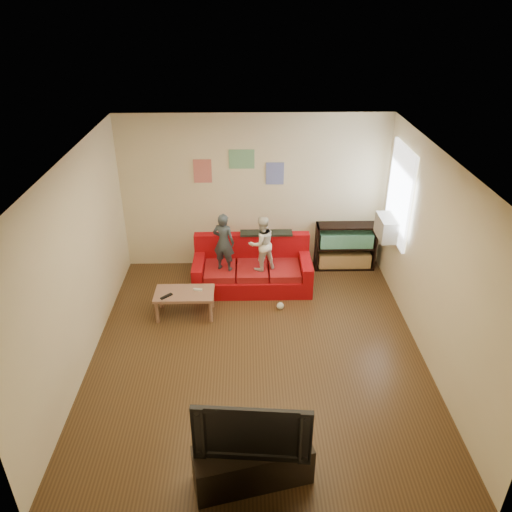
{
  "coord_description": "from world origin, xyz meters",
  "views": [
    {
      "loc": [
        -0.13,
        -5.46,
        4.43
      ],
      "look_at": [
        0.0,
        0.8,
        1.05
      ],
      "focal_mm": 35.0,
      "sensor_mm": 36.0,
      "label": 1
    }
  ],
  "objects_px": {
    "child_a": "(224,242)",
    "bookshelf": "(345,249)",
    "coffee_table": "(184,296)",
    "child_b": "(262,243)",
    "tv_stand": "(253,465)",
    "television": "(253,426)",
    "sofa": "(252,270)",
    "file_box": "(299,282)"
  },
  "relations": [
    {
      "from": "bookshelf",
      "to": "television",
      "type": "xyz_separation_m",
      "value": [
        -1.7,
        -4.37,
        0.39
      ]
    },
    {
      "from": "child_b",
      "to": "television",
      "type": "xyz_separation_m",
      "value": [
        -0.2,
        -3.64,
        -0.09
      ]
    },
    {
      "from": "coffee_table",
      "to": "child_b",
      "type": "bearing_deg",
      "value": 30.2
    },
    {
      "from": "bookshelf",
      "to": "file_box",
      "type": "height_order",
      "value": "bookshelf"
    },
    {
      "from": "child_a",
      "to": "television",
      "type": "distance_m",
      "value": 3.66
    },
    {
      "from": "file_box",
      "to": "television",
      "type": "bearing_deg",
      "value": -102.89
    },
    {
      "from": "sofa",
      "to": "tv_stand",
      "type": "bearing_deg",
      "value": -90.79
    },
    {
      "from": "child_a",
      "to": "tv_stand",
      "type": "xyz_separation_m",
      "value": [
        0.4,
        -3.64,
        -0.67
      ]
    },
    {
      "from": "coffee_table",
      "to": "bookshelf",
      "type": "relative_size",
      "value": 0.85
    },
    {
      "from": "child_b",
      "to": "coffee_table",
      "type": "relative_size",
      "value": 1.03
    },
    {
      "from": "child_a",
      "to": "tv_stand",
      "type": "bearing_deg",
      "value": 115.34
    },
    {
      "from": "child_a",
      "to": "child_b",
      "type": "distance_m",
      "value": 0.6
    },
    {
      "from": "child_a",
      "to": "coffee_table",
      "type": "relative_size",
      "value": 1.09
    },
    {
      "from": "sofa",
      "to": "child_a",
      "type": "xyz_separation_m",
      "value": [
        -0.45,
        -0.17,
        0.6
      ]
    },
    {
      "from": "bookshelf",
      "to": "file_box",
      "type": "xyz_separation_m",
      "value": [
        -0.87,
        -0.76,
        -0.23
      ]
    },
    {
      "from": "child_a",
      "to": "coffee_table",
      "type": "bearing_deg",
      "value": 68.82
    },
    {
      "from": "child_a",
      "to": "file_box",
      "type": "relative_size",
      "value": 2.35
    },
    {
      "from": "child_b",
      "to": "tv_stand",
      "type": "distance_m",
      "value": 3.7
    },
    {
      "from": "television",
      "to": "child_a",
      "type": "bearing_deg",
      "value": 101.29
    },
    {
      "from": "child_a",
      "to": "television",
      "type": "xyz_separation_m",
      "value": [
        0.4,
        -3.64,
        -0.12
      ]
    },
    {
      "from": "child_a",
      "to": "child_b",
      "type": "bearing_deg",
      "value": -160.92
    },
    {
      "from": "sofa",
      "to": "child_a",
      "type": "distance_m",
      "value": 0.77
    },
    {
      "from": "child_b",
      "to": "television",
      "type": "relative_size",
      "value": 0.81
    },
    {
      "from": "sofa",
      "to": "television",
      "type": "distance_m",
      "value": 3.83
    },
    {
      "from": "file_box",
      "to": "tv_stand",
      "type": "distance_m",
      "value": 3.7
    },
    {
      "from": "sofa",
      "to": "bookshelf",
      "type": "distance_m",
      "value": 1.74
    },
    {
      "from": "tv_stand",
      "to": "coffee_table",
      "type": "bearing_deg",
      "value": 95.22
    },
    {
      "from": "coffee_table",
      "to": "file_box",
      "type": "height_order",
      "value": "coffee_table"
    },
    {
      "from": "sofa",
      "to": "bookshelf",
      "type": "height_order",
      "value": "sofa"
    },
    {
      "from": "coffee_table",
      "to": "television",
      "type": "relative_size",
      "value": 0.79
    },
    {
      "from": "sofa",
      "to": "television",
      "type": "height_order",
      "value": "television"
    },
    {
      "from": "sofa",
      "to": "child_a",
      "type": "bearing_deg",
      "value": -159.85
    },
    {
      "from": "file_box",
      "to": "television",
      "type": "relative_size",
      "value": 0.37
    },
    {
      "from": "coffee_table",
      "to": "tv_stand",
      "type": "relative_size",
      "value": 0.75
    },
    {
      "from": "bookshelf",
      "to": "television",
      "type": "bearing_deg",
      "value": -111.26
    },
    {
      "from": "child_a",
      "to": "television",
      "type": "height_order",
      "value": "child_a"
    },
    {
      "from": "bookshelf",
      "to": "file_box",
      "type": "distance_m",
      "value": 1.18
    },
    {
      "from": "sofa",
      "to": "tv_stand",
      "type": "height_order",
      "value": "sofa"
    },
    {
      "from": "coffee_table",
      "to": "bookshelf",
      "type": "distance_m",
      "value": 3.03
    },
    {
      "from": "child_a",
      "to": "bookshelf",
      "type": "bearing_deg",
      "value": -141.7
    },
    {
      "from": "file_box",
      "to": "tv_stand",
      "type": "height_order",
      "value": "tv_stand"
    },
    {
      "from": "television",
      "to": "tv_stand",
      "type": "bearing_deg",
      "value": 0.0
    }
  ]
}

